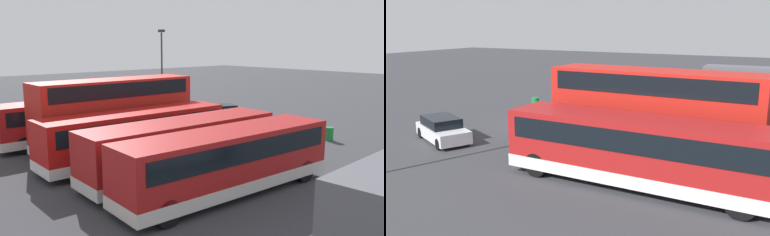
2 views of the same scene
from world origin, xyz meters
The scene contains 9 objects.
ground_plane centered at (0.00, 0.00, 0.00)m, with size 140.00×140.00×0.00m, color #38383D.
bus_single_deck_near_end centered at (-6.96, 9.53, 1.62)m, with size 3.17×11.27×2.95m.
bus_single_deck_second centered at (-3.75, 9.49, 1.62)m, with size 2.93×11.01×2.95m.
bus_single_deck_third centered at (0.17, 9.67, 1.62)m, with size 2.89×11.38×2.95m.
bus_double_decker_fourth centered at (3.40, 9.06, 2.45)m, with size 2.72×10.52×4.55m.
bus_single_deck_fifth centered at (7.12, 9.59, 1.62)m, with size 2.75×11.63×2.95m.
car_hatchback_silver centered at (5.94, -2.89, 0.70)m, with size 3.44×4.71×1.43m.
lamp_post_tall centered at (12.61, -1.79, 4.70)m, with size 0.70×0.30×8.03m.
waste_bin_yellow centered at (-4.44, -3.42, 0.47)m, with size 0.60×0.60×0.95m, color #197F33.
Camera 1 is at (-19.26, 22.65, 6.78)m, focal length 38.70 mm.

